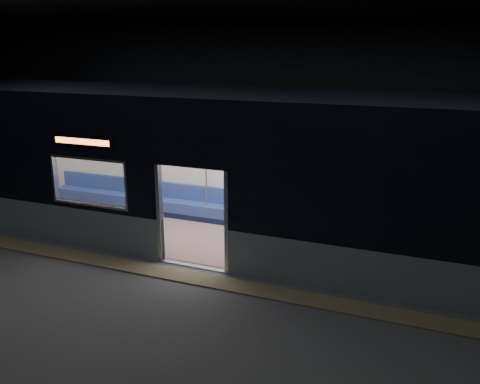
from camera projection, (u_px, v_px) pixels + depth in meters
The scene contains 7 objects.
station_floor at pixel (168, 289), 9.26m from camera, with size 24.00×14.00×0.01m, color #47494C.
station_envelope at pixel (159, 84), 8.24m from camera, with size 24.00×14.00×5.00m.
tactile_strip at pixel (182, 276), 9.74m from camera, with size 22.80×0.50×0.03m, color #8C7F59.
metro_car at pixel (223, 162), 11.01m from camera, with size 18.00×3.04×3.35m.
passenger at pixel (379, 213), 11.03m from camera, with size 0.40×0.64×1.28m.
handbag at pixel (379, 221), 10.87m from camera, with size 0.26×0.23×0.13m, color black.
transit_map at pixel (328, 174), 11.55m from camera, with size 0.97×0.03×0.63m, color white.
Camera 1 is at (4.39, -7.29, 4.27)m, focal length 38.00 mm.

